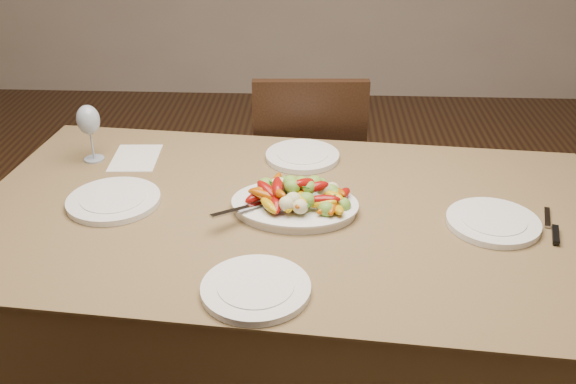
# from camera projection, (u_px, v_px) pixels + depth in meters

# --- Properties ---
(floor) EXTENTS (6.00, 6.00, 0.00)m
(floor) POSITION_uv_depth(u_px,v_px,m) (238.00, 381.00, 2.29)
(floor) COLOR #392211
(floor) RESTS_ON ground
(dining_table) EXTENTS (1.93, 1.20, 0.76)m
(dining_table) POSITION_uv_depth(u_px,v_px,m) (288.00, 314.00, 2.03)
(dining_table) COLOR brown
(dining_table) RESTS_ON ground
(chair_far) EXTENTS (0.44, 0.44, 0.95)m
(chair_far) POSITION_uv_depth(u_px,v_px,m) (307.00, 175.00, 2.67)
(chair_far) COLOR black
(chair_far) RESTS_ON ground
(serving_platter) EXTENTS (0.37, 0.29, 0.02)m
(serving_platter) POSITION_uv_depth(u_px,v_px,m) (295.00, 207.00, 1.84)
(serving_platter) COLOR white
(serving_platter) RESTS_ON dining_table
(roasted_vegetables) EXTENTS (0.31, 0.22, 0.09)m
(roasted_vegetables) POSITION_uv_depth(u_px,v_px,m) (295.00, 190.00, 1.82)
(roasted_vegetables) COLOR maroon
(roasted_vegetables) RESTS_ON serving_platter
(serving_spoon) EXTENTS (0.23, 0.25, 0.03)m
(serving_spoon) POSITION_uv_depth(u_px,v_px,m) (270.00, 201.00, 1.80)
(serving_spoon) COLOR #9EA0A8
(serving_spoon) RESTS_ON serving_platter
(plate_left) EXTENTS (0.27, 0.27, 0.02)m
(plate_left) POSITION_uv_depth(u_px,v_px,m) (114.00, 201.00, 1.88)
(plate_left) COLOR white
(plate_left) RESTS_ON dining_table
(plate_right) EXTENTS (0.26, 0.26, 0.02)m
(plate_right) POSITION_uv_depth(u_px,v_px,m) (493.00, 222.00, 1.77)
(plate_right) COLOR white
(plate_right) RESTS_ON dining_table
(plate_far) EXTENTS (0.25, 0.25, 0.02)m
(plate_far) POSITION_uv_depth(u_px,v_px,m) (302.00, 156.00, 2.15)
(plate_far) COLOR white
(plate_far) RESTS_ON dining_table
(plate_near) EXTENTS (0.26, 0.26, 0.02)m
(plate_near) POSITION_uv_depth(u_px,v_px,m) (256.00, 289.00, 1.51)
(plate_near) COLOR white
(plate_near) RESTS_ON dining_table
(wine_glass) EXTENTS (0.08, 0.08, 0.20)m
(wine_glass) POSITION_uv_depth(u_px,v_px,m) (90.00, 132.00, 2.10)
(wine_glass) COLOR #8C99A5
(wine_glass) RESTS_ON dining_table
(menu_card) EXTENTS (0.16, 0.22, 0.00)m
(menu_card) POSITION_uv_depth(u_px,v_px,m) (136.00, 158.00, 2.16)
(menu_card) COLOR silver
(menu_card) RESTS_ON dining_table
(table_knife) EXTENTS (0.07, 0.20, 0.01)m
(table_knife) POSITION_uv_depth(u_px,v_px,m) (551.00, 227.00, 1.76)
(table_knife) COLOR #9EA0A8
(table_knife) RESTS_ON dining_table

